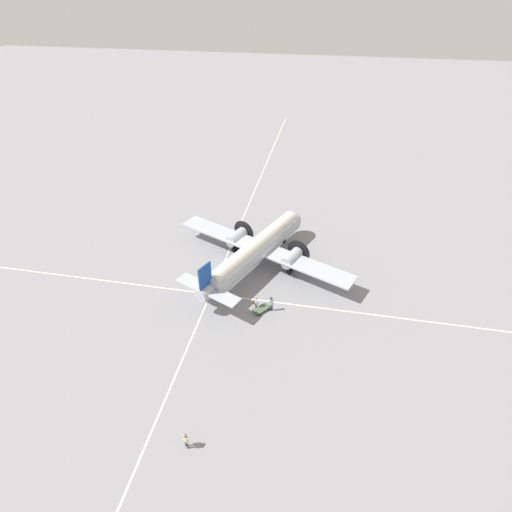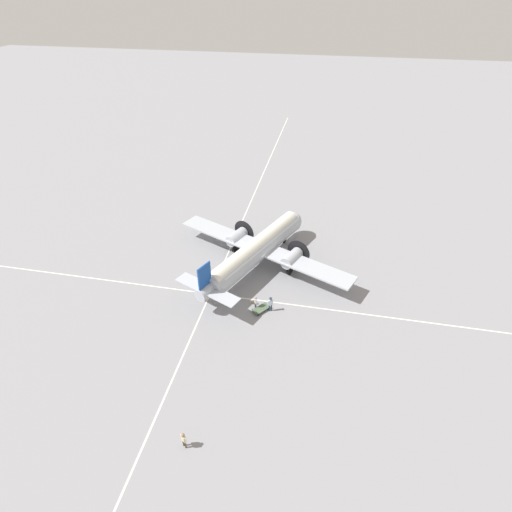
# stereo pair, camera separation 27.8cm
# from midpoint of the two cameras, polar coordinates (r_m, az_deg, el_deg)

# --- Properties ---
(ground_plane) EXTENTS (300.00, 300.00, 0.00)m
(ground_plane) POSITION_cam_midpoint_polar(r_m,az_deg,el_deg) (47.60, -0.17, -1.62)
(ground_plane) COLOR gray
(apron_line_eastwest) EXTENTS (120.00, 0.16, 0.01)m
(apron_line_eastwest) POSITION_cam_midpoint_polar(r_m,az_deg,el_deg) (43.30, -1.59, -6.09)
(apron_line_eastwest) COLOR silver
(apron_line_eastwest) RESTS_ON ground_plane
(apron_line_northsouth) EXTENTS (0.16, 120.00, 0.01)m
(apron_line_northsouth) POSITION_cam_midpoint_polar(r_m,az_deg,el_deg) (48.37, -4.83, -1.08)
(apron_line_northsouth) COLOR silver
(apron_line_northsouth) RESTS_ON ground_plane
(airliner_main) EXTENTS (22.28, 18.95, 5.75)m
(airliner_main) POSITION_cam_midpoint_polar(r_m,az_deg,el_deg) (46.40, 0.11, 1.10)
(airliner_main) COLOR #ADB2BC
(airliner_main) RESTS_ON ground_plane
(crew_foreground) EXTENTS (0.50, 0.36, 1.67)m
(crew_foreground) POSITION_cam_midpoint_polar(r_m,az_deg,el_deg) (32.38, -10.28, -24.39)
(crew_foreground) COLOR #473D2D
(crew_foreground) RESTS_ON ground_plane
(passenger_boarding) EXTENTS (0.52, 0.39, 1.73)m
(passenger_boarding) POSITION_cam_midpoint_polar(r_m,az_deg,el_deg) (41.21, 1.97, -6.68)
(passenger_boarding) COLOR navy
(passenger_boarding) RESTS_ON ground_plane
(ramp_agent) EXTENTS (0.34, 0.50, 1.62)m
(ramp_agent) POSITION_cam_midpoint_polar(r_m,az_deg,el_deg) (41.47, -0.18, -6.50)
(ramp_agent) COLOR #2D2D33
(ramp_agent) RESTS_ON ground_plane
(suitcase_near_door) EXTENTS (0.42, 0.15, 0.46)m
(suitcase_near_door) POSITION_cam_midpoint_polar(r_m,az_deg,el_deg) (42.50, -0.44, -6.66)
(suitcase_near_door) COLOR brown
(suitcase_near_door) RESTS_ON ground_plane
(baggage_cart) EXTENTS (1.88, 2.05, 0.56)m
(baggage_cart) POSITION_cam_midpoint_polar(r_m,az_deg,el_deg) (41.73, 0.62, -7.52)
(baggage_cart) COLOR #4C6047
(baggage_cart) RESTS_ON ground_plane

